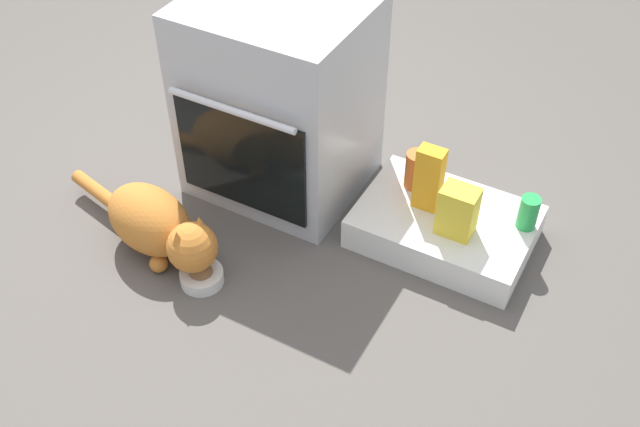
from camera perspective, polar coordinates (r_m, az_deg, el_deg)
The scene contains 9 objects.
ground at distance 2.64m, azimuth -6.97°, elevation -2.18°, with size 8.00×8.00×0.00m, color #56514C.
oven at distance 2.66m, azimuth -3.11°, elevation 8.70°, with size 0.59×0.56×0.73m.
pantry_cabinet at distance 2.62m, azimuth 9.46°, elevation -1.00°, with size 0.59×0.41×0.12m, color white.
food_bowl at distance 2.50m, azimuth -9.00°, elevation -4.71°, with size 0.14×0.14×0.08m.
cat at distance 2.56m, azimuth -12.32°, elevation -0.84°, with size 0.73×0.30×0.24m.
sauce_jar at distance 2.64m, azimuth 7.35°, elevation 3.32°, with size 0.08×0.08×0.14m, color #D16023.
snack_bag at distance 2.47m, azimuth 10.45°, elevation 0.17°, with size 0.12×0.09×0.18m, color yellow.
soda_can at distance 2.56m, azimuth 15.59°, elevation 0.08°, with size 0.07×0.07×0.12m, color green.
juice_carton at distance 2.53m, azimuth 8.30°, elevation 2.66°, with size 0.09×0.06×0.24m, color orange.
Camera 1 is at (1.17, -1.46, 1.86)m, focal length 41.98 mm.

